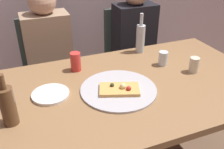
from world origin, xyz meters
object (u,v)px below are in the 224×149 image
(tumbler_far, at_px, (163,58))
(chair_left, at_px, (50,64))
(plate_stack, at_px, (51,94))
(chair_right, at_px, (131,50))
(soda_can, at_px, (76,62))
(guest_in_sweater, at_px, (51,58))
(beer_bottle, at_px, (8,105))
(pizza_slice_last, at_px, (120,89))
(dining_table, at_px, (135,94))
(tumbler_near, at_px, (194,65))
(wine_bottle, at_px, (140,38))
(guest_in_beanie, at_px, (138,44))
(pizza_tray, at_px, (118,89))

(tumbler_far, distance_m, chair_left, 1.02)
(plate_stack, distance_m, chair_right, 1.22)
(soda_can, height_order, guest_in_sweater, guest_in_sweater)
(chair_right, bearing_deg, beer_bottle, 41.95)
(pizza_slice_last, bearing_deg, dining_table, 22.97)
(tumbler_near, distance_m, tumbler_far, 0.20)
(chair_left, bearing_deg, wine_bottle, 142.27)
(dining_table, distance_m, pizza_slice_last, 0.17)
(wine_bottle, distance_m, soda_can, 0.53)
(wine_bottle, xyz_separation_m, plate_stack, (-0.72, -0.34, -0.10))
(wine_bottle, xyz_separation_m, tumbler_far, (0.04, -0.25, -0.06))
(wine_bottle, height_order, tumbler_far, wine_bottle)
(guest_in_beanie, bearing_deg, beer_bottle, 37.22)
(tumbler_far, xyz_separation_m, chair_left, (-0.66, 0.73, -0.26))
(plate_stack, bearing_deg, wine_bottle, 25.28)
(plate_stack, bearing_deg, chair_right, 42.91)
(beer_bottle, height_order, chair_left, beer_bottle)
(dining_table, distance_m, tumbler_near, 0.42)
(soda_can, bearing_deg, chair_left, 99.91)
(beer_bottle, height_order, soda_can, beer_bottle)
(pizza_slice_last, distance_m, tumbler_far, 0.45)
(chair_left, bearing_deg, soda_can, 99.91)
(tumbler_near, relative_size, chair_right, 0.11)
(tumbler_far, bearing_deg, wine_bottle, 100.16)
(guest_in_sweater, bearing_deg, tumbler_near, 137.29)
(pizza_tray, height_order, guest_in_beanie, guest_in_beanie)
(tumbler_near, bearing_deg, soda_can, 156.56)
(tumbler_near, relative_size, guest_in_beanie, 0.09)
(pizza_slice_last, height_order, plate_stack, pizza_slice_last)
(beer_bottle, bearing_deg, chair_right, 41.95)
(pizza_tray, height_order, soda_can, soda_can)
(pizza_slice_last, distance_m, wine_bottle, 0.58)
(beer_bottle, bearing_deg, soda_can, 43.68)
(tumbler_near, height_order, chair_left, chair_left)
(wine_bottle, distance_m, beer_bottle, 1.05)
(pizza_tray, relative_size, beer_bottle, 1.66)
(dining_table, bearing_deg, wine_bottle, 60.02)
(plate_stack, height_order, chair_left, chair_left)
(tumbler_far, distance_m, chair_right, 0.78)
(beer_bottle, bearing_deg, plate_stack, 37.54)
(soda_can, xyz_separation_m, chair_right, (0.67, 0.58, -0.28))
(chair_right, relative_size, guest_in_sweater, 0.77)
(guest_in_sweater, bearing_deg, pizza_tray, 109.32)
(pizza_slice_last, relative_size, guest_in_sweater, 0.21)
(soda_can, height_order, chair_left, chair_left)
(pizza_slice_last, distance_m, beer_bottle, 0.58)
(pizza_tray, height_order, chair_left, chair_left)
(chair_left, height_order, chair_right, same)
(chair_right, relative_size, guest_in_beanie, 0.77)
(pizza_slice_last, height_order, guest_in_beanie, guest_in_beanie)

